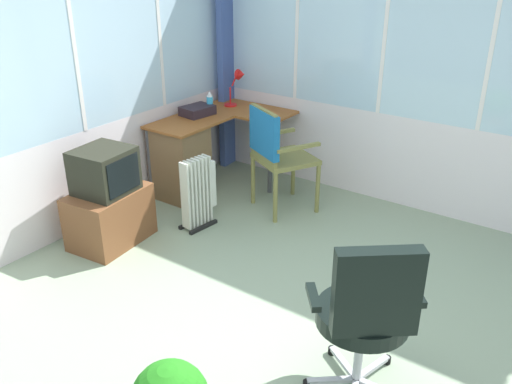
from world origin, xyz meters
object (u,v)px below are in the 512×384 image
at_px(spray_bottle, 210,102).
at_px(tv_remote, 258,110).
at_px(tv_on_stand, 108,202).
at_px(space_heater, 199,192).
at_px(desk, 187,157).
at_px(office_chair, 368,310).
at_px(wooden_armchair, 273,147).
at_px(desk_lamp, 238,82).
at_px(paper_tray, 197,111).

bearing_deg(spray_bottle, tv_remote, -49.28).
bearing_deg(tv_on_stand, space_heater, -33.03).
relative_size(spray_bottle, tv_on_stand, 0.26).
height_order(desk, office_chair, office_chair).
bearing_deg(tv_remote, wooden_armchair, -140.81).
xyz_separation_m(office_chair, space_heater, (1.02, 2.02, -0.26)).
bearing_deg(desk_lamp, office_chair, -131.98).
relative_size(office_chair, tv_on_stand, 1.22).
relative_size(desk_lamp, space_heater, 0.60).
bearing_deg(spray_bottle, wooden_armchair, -104.06).
height_order(desk, spray_bottle, spray_bottle).
height_order(paper_tray, space_heater, paper_tray).
xyz_separation_m(tv_remote, wooden_armchair, (-0.54, -0.54, -0.12)).
height_order(desk, tv_remote, tv_remote).
bearing_deg(office_chair, paper_tray, 56.60).
bearing_deg(office_chair, wooden_armchair, 45.41).
relative_size(spray_bottle, paper_tray, 0.72).
relative_size(desk, paper_tray, 4.26).
bearing_deg(tv_remote, paper_tray, 132.40).
bearing_deg(spray_bottle, desk_lamp, -11.03).
height_order(desk_lamp, wooden_armchair, desk_lamp).
bearing_deg(tv_remote, desk_lamp, 71.39).
distance_m(tv_remote, paper_tray, 0.61).
xyz_separation_m(desk_lamp, tv_on_stand, (-1.86, -0.06, -0.62)).
relative_size(paper_tray, office_chair, 0.30).
bearing_deg(desk, space_heater, -129.41).
bearing_deg(office_chair, space_heater, 63.12).
distance_m(desk, office_chair, 2.92).
bearing_deg(desk, tv_remote, -24.17).
height_order(tv_remote, wooden_armchair, wooden_armchair).
relative_size(desk_lamp, office_chair, 0.38).
xyz_separation_m(desk, tv_on_stand, (-1.06, -0.10, -0.04)).
height_order(wooden_armchair, space_heater, wooden_armchair).
bearing_deg(tv_remote, spray_bottle, 124.82).
distance_m(desk, paper_tray, 0.47).
xyz_separation_m(desk_lamp, spray_bottle, (-0.38, 0.07, -0.14)).
xyz_separation_m(desk_lamp, space_heater, (-1.22, -0.47, -0.66)).
bearing_deg(tv_on_stand, desk, 5.21).
bearing_deg(tv_on_stand, spray_bottle, 5.11).
height_order(tv_remote, paper_tray, paper_tray).
xyz_separation_m(desk, paper_tray, (0.28, 0.08, 0.38)).
relative_size(tv_remote, office_chair, 0.15).
xyz_separation_m(wooden_armchair, space_heater, (-0.61, 0.36, -0.31)).
height_order(tv_remote, tv_on_stand, tv_on_stand).
relative_size(desk_lamp, paper_tray, 1.26).
relative_size(wooden_armchair, space_heater, 1.55).
relative_size(paper_tray, space_heater, 0.47).
height_order(desk, desk_lamp, desk_lamp).
bearing_deg(desk, paper_tray, 15.79).
bearing_deg(paper_tray, space_heater, -139.73).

